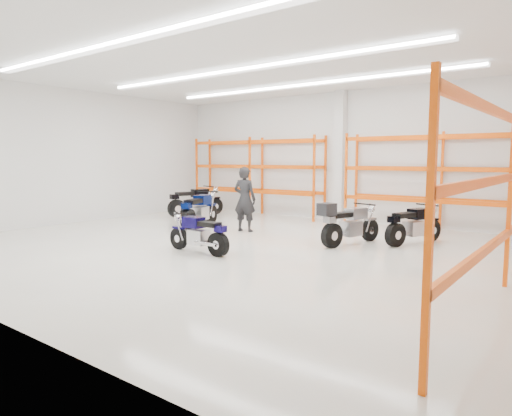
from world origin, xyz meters
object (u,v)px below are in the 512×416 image
Objects in this scene: structural_column at (340,157)px; standing_man at (245,199)px; motorcycle_main at (200,235)px; motorcycle_back_c at (347,224)px; motorcycle_back_d at (412,226)px; motorcycle_back_a at (194,202)px; motorcycle_back_b at (199,211)px.

standing_man is at bearing -107.26° from structural_column.
motorcycle_main is at bearing 100.30° from standing_man.
motorcycle_back_c reaches higher than motorcycle_back_d.
structural_column is at bearing 119.18° from motorcycle_back_c.
motorcycle_main is at bearing -43.93° from motorcycle_back_a.
standing_man is (-1.18, 3.13, 0.54)m from motorcycle_main.
motorcycle_back_c is at bearing -138.11° from motorcycle_back_d.
motorcycle_main is at bearing -130.81° from motorcycle_back_d.
motorcycle_back_c is at bearing -14.30° from motorcycle_back_a.
motorcycle_main is 5.39m from motorcycle_back_d.
motorcycle_main is 3.95m from motorcycle_back_b.
motorcycle_back_c is (7.22, -1.84, 0.00)m from motorcycle_back_a.
motorcycle_back_c is 1.09× the size of motorcycle_back_d.
structural_column reaches higher than motorcycle_back_b.
standing_man reaches higher than motorcycle_main.
standing_man is at bearing -168.60° from motorcycle_back_d.
motorcycle_back_b is at bearing -42.08° from motorcycle_back_a.
motorcycle_back_c is 0.48× the size of structural_column.
motorcycle_back_c is at bearing 166.54° from standing_man.
motorcycle_back_d is at bearing -4.74° from motorcycle_back_a.
motorcycle_back_c is at bearing -60.82° from structural_column.
structural_column is (-2.24, 4.02, 1.72)m from motorcycle_back_c.
structural_column reaches higher than standing_man.
structural_column is (1.19, 3.83, 1.28)m from standing_man.
motorcycle_back_a reaches higher than motorcycle_back_d.
motorcycle_back_a is 4.15m from standing_man.
motorcycle_back_b is 5.29m from structural_column.
standing_man reaches higher than motorcycle_back_d.
motorcycle_back_a is 0.50× the size of structural_column.
motorcycle_back_d is at bearing -178.91° from standing_man.
structural_column is (0.01, 6.96, 1.82)m from motorcycle_main.
structural_column is at bearing 140.63° from motorcycle_back_d.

